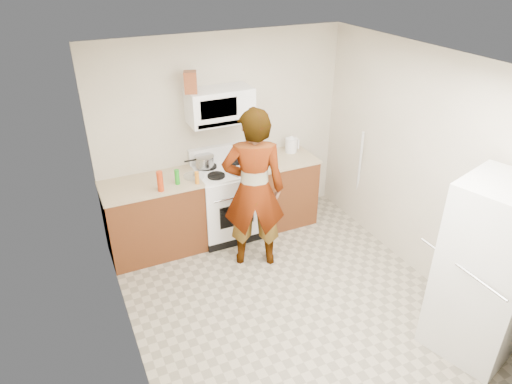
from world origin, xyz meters
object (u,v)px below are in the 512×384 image
fridge (488,272)px  saucepan (204,161)px  gas_range (227,200)px  person (254,190)px  microwave (220,105)px  kettle (291,145)px

fridge → saucepan: bearing=102.2°
gas_range → saucepan: size_ratio=4.85×
person → fridge: (1.31, -2.04, -0.11)m
microwave → kettle: bearing=-0.5°
microwave → gas_range: bearing=-90.0°
kettle → saucepan: bearing=-173.8°
fridge → kettle: (-0.40, 2.85, 0.18)m
fridge → saucepan: 3.29m
person → fridge: bearing=145.0°
microwave → saucepan: microwave is taller
person → kettle: size_ratio=10.19×
microwave → kettle: 1.18m
fridge → microwave: bearing=98.8°
gas_range → kettle: 1.12m
gas_range → kettle: gas_range is taller
person → fridge: person is taller
person → gas_range: bearing=-62.3°
microwave → person: (0.06, -0.81, -0.74)m
gas_range → fridge: fridge is taller
gas_range → person: bearing=-84.6°
kettle → saucepan: (-1.20, 0.02, -0.01)m
kettle → gas_range: bearing=-165.6°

